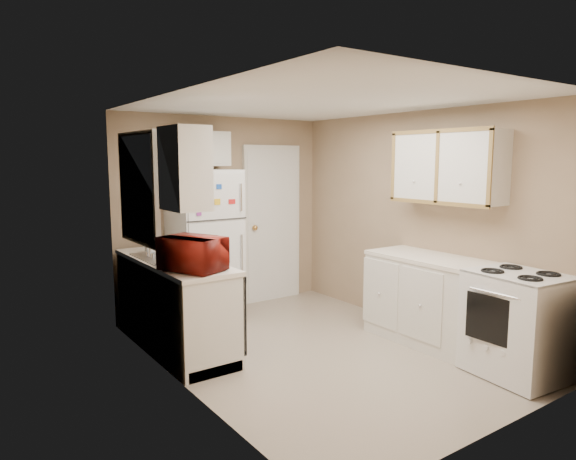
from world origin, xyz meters
TOP-DOWN VIEW (x-y plane):
  - floor at (0.00, 0.00)m, footprint 3.80×3.80m
  - ceiling at (0.00, 0.00)m, footprint 3.80×3.80m
  - wall_left at (-1.40, 0.00)m, footprint 3.80×3.80m
  - wall_right at (1.40, 0.00)m, footprint 3.80×3.80m
  - wall_back at (0.00, 1.90)m, footprint 2.80×2.80m
  - wall_front at (0.00, -1.90)m, footprint 2.80×2.80m
  - left_counter at (-1.10, 0.90)m, footprint 0.60×1.80m
  - dishwasher at (-0.81, 0.30)m, footprint 0.03×0.58m
  - sink at (-1.10, 1.05)m, footprint 0.54×0.74m
  - microwave at (-1.15, 0.32)m, footprint 0.62×0.50m
  - soap_bottle at (-1.15, 1.41)m, footprint 0.09×0.09m
  - window_blinds at (-1.36, 1.05)m, footprint 0.10×0.98m
  - upper_cabinet_left at (-1.25, 0.22)m, footprint 0.30×0.45m
  - refrigerator at (-0.43, 1.60)m, footprint 0.73×0.71m
  - cabinet_over_fridge at (-0.40, 1.75)m, footprint 0.70×0.30m
  - interior_door at (0.70, 1.86)m, footprint 0.86×0.06m
  - right_counter at (1.10, -0.80)m, footprint 0.60×2.00m
  - stove at (1.05, -1.45)m, footprint 0.68×0.81m
  - upper_cabinet_right at (1.25, -0.50)m, footprint 0.30×1.20m

SIDE VIEW (x-z plane):
  - floor at x=0.00m, z-range 0.00..0.00m
  - left_counter at x=-1.10m, z-range 0.00..0.90m
  - right_counter at x=1.10m, z-range 0.00..0.90m
  - stove at x=1.05m, z-range 0.00..0.92m
  - dishwasher at x=-0.81m, z-range 0.13..0.85m
  - sink at x=-1.10m, z-range 0.78..0.94m
  - refrigerator at x=-0.43m, z-range 0.00..1.76m
  - soap_bottle at x=-1.15m, z-range 0.91..1.09m
  - interior_door at x=0.70m, z-range -0.02..2.06m
  - microwave at x=-1.15m, z-range 0.87..1.23m
  - wall_left at x=-1.40m, z-range 1.20..1.20m
  - wall_right at x=1.40m, z-range 1.20..1.20m
  - wall_back at x=0.00m, z-range 1.20..1.20m
  - wall_front at x=0.00m, z-range 1.20..1.20m
  - window_blinds at x=-1.36m, z-range 1.06..2.14m
  - upper_cabinet_left at x=-1.25m, z-range 1.45..2.15m
  - upper_cabinet_right at x=1.25m, z-range 1.45..2.15m
  - cabinet_over_fridge at x=-0.40m, z-range 1.80..2.20m
  - ceiling at x=0.00m, z-range 2.40..2.40m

